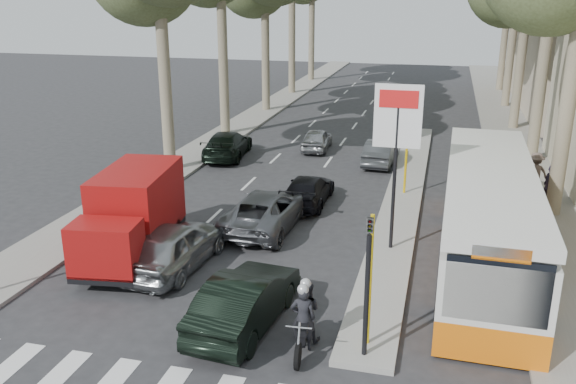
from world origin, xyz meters
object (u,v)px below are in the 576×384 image
object	(u,v)px
silver_hatchback	(175,246)
red_truck	(133,214)
motorcycle	(304,316)
dark_hatchback	(245,300)
city_bus	(487,215)

from	to	relation	value
silver_hatchback	red_truck	bearing A→B (deg)	-11.38
motorcycle	dark_hatchback	bearing A→B (deg)	156.53
silver_hatchback	dark_hatchback	size ratio (longest dim) A/B	1.01
silver_hatchback	motorcycle	bearing A→B (deg)	150.60
dark_hatchback	motorcycle	distance (m)	1.80
silver_hatchback	city_bus	distance (m)	9.82
silver_hatchback	red_truck	distance (m)	1.85
red_truck	motorcycle	bearing A→B (deg)	-37.66
dark_hatchback	red_truck	world-z (taller)	red_truck
red_truck	city_bus	bearing A→B (deg)	4.22
red_truck	city_bus	xyz separation A→B (m)	(11.00, 2.33, 0.15)
dark_hatchback	city_bus	size ratio (longest dim) A/B	0.37
red_truck	motorcycle	size ratio (longest dim) A/B	2.62
silver_hatchback	red_truck	size ratio (longest dim) A/B	0.80
red_truck	motorcycle	xyz separation A→B (m)	(6.54, -3.76, -0.69)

